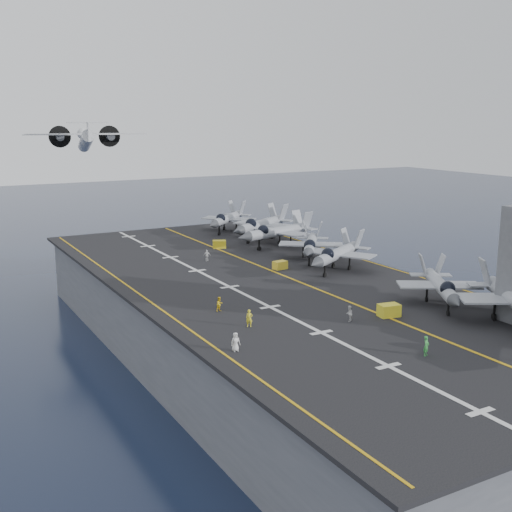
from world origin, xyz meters
TOP-DOWN VIEW (x-y plane):
  - ground at (0.00, 0.00)m, footprint 500.00×500.00m
  - hull at (0.00, 0.00)m, footprint 36.00×90.00m
  - flight_deck at (0.00, 0.00)m, footprint 38.00×92.00m
  - foul_line at (3.00, 0.00)m, footprint 0.35×90.00m
  - landing_centerline at (-6.00, 0.00)m, footprint 0.50×90.00m
  - deck_edge_port at (-17.00, 0.00)m, footprint 0.25×90.00m
  - deck_edge_stbd at (18.50, 0.00)m, footprint 0.25×90.00m
  - fighter_jet_2 at (11.12, -18.71)m, footprint 15.19×16.69m
  - fighter_jet_4 at (10.94, 0.57)m, footprint 17.62×15.88m
  - fighter_jet_5 at (11.67, 8.22)m, footprint 16.14×17.10m
  - fighter_jet_6 at (12.59, 19.06)m, footprint 17.49×13.67m
  - fighter_jet_7 at (13.46, 26.14)m, footprint 19.33×17.37m
  - fighter_jet_8 at (11.79, 36.18)m, footprint 17.50×17.17m
  - tow_cart_a at (3.38, -19.10)m, footprint 2.41×1.75m
  - tow_cart_b at (4.59, 5.30)m, footprint 2.06×1.49m
  - tow_cart_c at (3.68, 22.88)m, footprint 2.45×2.05m
  - crew_0 at (-15.72, -20.39)m, footprint 1.12×0.81m
  - crew_1 at (-11.32, -14.91)m, footprint 1.29×1.19m
  - crew_2 at (-11.63, -8.66)m, footprint 1.11×0.88m
  - crew_4 at (-2.21, 14.93)m, footprint 1.24×1.11m
  - crew_6 at (-1.42, -29.67)m, footprint 1.30×1.11m
  - crew_7 at (-1.34, -18.37)m, footprint 1.18×1.15m
  - transport_plane at (-7.76, 59.07)m, footprint 26.25×20.25m

SIDE VIEW (x-z plane):
  - ground at x=0.00m, z-range 0.00..0.00m
  - hull at x=0.00m, z-range 0.00..10.00m
  - flight_deck at x=0.00m, z-range 10.00..10.40m
  - foul_line at x=3.00m, z-range 10.41..10.43m
  - landing_centerline at x=-6.00m, z-range 10.41..10.43m
  - deck_edge_port at x=-17.00m, z-range 10.41..10.43m
  - deck_edge_stbd at x=18.50m, z-range 10.41..10.43m
  - tow_cart_b at x=4.59m, z-range 10.40..11.54m
  - tow_cart_c at x=3.68m, z-range 10.40..11.65m
  - tow_cart_a at x=3.38m, z-range 10.40..11.73m
  - crew_2 at x=-11.63m, z-range 10.40..12.04m
  - crew_7 at x=-1.34m, z-range 10.40..12.05m
  - crew_4 at x=-2.21m, z-range 10.40..12.12m
  - crew_0 at x=-15.72m, z-range 10.40..12.15m
  - crew_1 at x=-11.32m, z-range 10.40..12.19m
  - crew_6 at x=-1.42m, z-range 10.40..12.22m
  - fighter_jet_2 at x=11.12m, z-range 10.40..15.23m
  - fighter_jet_5 at x=11.67m, z-range 10.40..15.35m
  - fighter_jet_4 at x=10.94m, z-range 10.40..15.50m
  - fighter_jet_8 at x=11.79m, z-range 10.40..15.51m
  - fighter_jet_6 at x=12.59m, z-range 10.40..15.79m
  - fighter_jet_7 at x=13.46m, z-range 10.40..15.99m
  - transport_plane at x=-7.76m, z-range 23.84..29.44m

